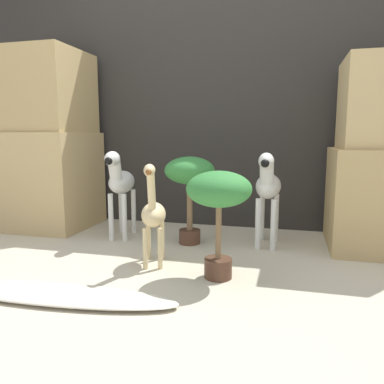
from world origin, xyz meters
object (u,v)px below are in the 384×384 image
(potted_palm_back, at_px, (219,197))
(surfboard, at_px, (52,293))
(zebra_right, at_px, (268,186))
(giraffe_figurine, at_px, (153,213))
(zebra_left, at_px, (120,182))
(potted_palm_front, at_px, (190,177))

(potted_palm_back, relative_size, surfboard, 0.47)
(zebra_right, height_order, giraffe_figurine, zebra_right)
(potted_palm_back, distance_m, surfboard, 1.00)
(zebra_left, height_order, giraffe_figurine, zebra_left)
(zebra_left, height_order, potted_palm_front, zebra_left)
(potted_palm_front, relative_size, surfboard, 0.50)
(giraffe_figurine, distance_m, potted_palm_front, 0.55)
(surfboard, bearing_deg, giraffe_figurine, 60.78)
(zebra_right, distance_m, potted_palm_back, 0.73)
(potted_palm_back, bearing_deg, zebra_left, 144.33)
(giraffe_figurine, distance_m, surfboard, 0.74)
(zebra_left, xyz_separation_m, surfboard, (0.15, -1.12, -0.42))
(zebra_right, bearing_deg, surfboard, -130.15)
(surfboard, bearing_deg, potted_palm_front, 69.07)
(potted_palm_back, bearing_deg, zebra_right, 71.78)
(giraffe_figurine, distance_m, potted_palm_back, 0.46)
(potted_palm_front, xyz_separation_m, potted_palm_back, (0.33, -0.63, -0.04))
(zebra_left, bearing_deg, potted_palm_back, -35.67)
(potted_palm_front, bearing_deg, giraffe_figurine, -100.37)
(potted_palm_front, bearing_deg, surfboard, -110.93)
(zebra_right, distance_m, giraffe_figurine, 0.89)
(potted_palm_front, relative_size, potted_palm_back, 1.07)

